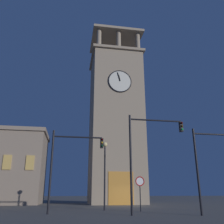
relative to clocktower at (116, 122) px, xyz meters
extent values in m
plane|color=#56544F|center=(-0.56, 5.96, -11.53)|extent=(200.00, 200.00, 0.00)
cube|color=gray|center=(0.00, -0.02, -0.61)|extent=(7.28, 7.15, 21.84)
cube|color=gray|center=(0.00, -0.02, 10.51)|extent=(7.88, 7.75, 0.40)
cylinder|color=gray|center=(-3.04, 2.96, 12.24)|extent=(0.70, 0.70, 3.07)
cylinder|color=gray|center=(0.00, 2.96, 12.24)|extent=(0.70, 0.70, 3.07)
cylinder|color=gray|center=(3.04, 2.96, 12.24)|extent=(0.70, 0.70, 3.07)
cylinder|color=gray|center=(-3.04, -2.99, 12.24)|extent=(0.70, 0.70, 3.07)
cylinder|color=gray|center=(0.00, -2.99, 12.24)|extent=(0.70, 0.70, 3.07)
cylinder|color=gray|center=(3.04, -2.99, 12.24)|extent=(0.70, 0.70, 3.07)
cube|color=gray|center=(0.00, -0.02, 13.98)|extent=(7.88, 7.75, 0.40)
cylinder|color=black|center=(0.00, -0.02, 15.57)|extent=(0.12, 0.12, 2.78)
cylinder|color=silver|center=(0.00, 3.62, 5.02)|extent=(3.26, 0.12, 3.26)
torus|color=black|center=(0.00, 3.64, 5.02)|extent=(3.42, 0.16, 3.42)
cube|color=black|center=(0.09, 3.72, 5.46)|extent=(0.30, 0.06, 0.90)
cube|color=black|center=(0.18, 3.72, 5.69)|extent=(0.47, 0.06, 1.37)
cube|color=orange|center=(0.00, 3.51, -9.53)|extent=(3.20, 0.24, 4.00)
cube|color=#E0B259|center=(11.37, 2.47, -6.51)|extent=(1.00, 0.12, 1.80)
cube|color=#E0B259|center=(14.09, 2.47, -6.51)|extent=(1.00, 0.12, 1.80)
cylinder|color=black|center=(7.77, 15.96, -8.53)|extent=(0.16, 0.16, 6.02)
cylinder|color=black|center=(5.90, 15.96, -5.98)|extent=(3.74, 0.12, 0.12)
cube|color=black|center=(4.03, 15.96, -6.41)|extent=(0.22, 0.30, 0.75)
sphere|color=#360505|center=(4.03, 16.14, -6.13)|extent=(0.16, 0.16, 0.16)
sphere|color=orange|center=(4.03, 16.14, -6.38)|extent=(0.16, 0.16, 0.16)
sphere|color=#063316|center=(4.03, 16.14, -6.63)|extent=(0.16, 0.16, 0.16)
cylinder|color=black|center=(-2.36, 18.65, -8.58)|extent=(0.16, 0.16, 5.90)
cylinder|color=black|center=(-4.55, 18.65, -5.99)|extent=(4.37, 0.12, 0.12)
cylinder|color=black|center=(2.20, 17.89, -8.06)|extent=(0.16, 0.16, 6.95)
cylinder|color=black|center=(0.20, 17.89, -4.90)|extent=(4.01, 0.12, 0.12)
cube|color=black|center=(-1.81, 17.89, -5.32)|extent=(0.22, 0.30, 0.75)
sphere|color=#360505|center=(-1.81, 18.07, -5.05)|extent=(0.16, 0.16, 0.16)
sphere|color=#392705|center=(-1.81, 18.07, -5.30)|extent=(0.16, 0.16, 0.16)
sphere|color=#18C154|center=(-1.81, 18.07, -5.55)|extent=(0.16, 0.16, 0.16)
cylinder|color=black|center=(3.33, 12.74, -8.81)|extent=(0.14, 0.14, 5.44)
sphere|color=#F9DB8C|center=(3.33, 12.74, -5.87)|extent=(0.44, 0.44, 0.44)
cylinder|color=black|center=(0.59, 14.32, -10.31)|extent=(0.08, 0.08, 2.45)
cylinder|color=white|center=(0.59, 14.36, -9.18)|extent=(0.70, 0.04, 0.70)
torus|color=red|center=(0.59, 14.38, -9.18)|extent=(0.78, 0.08, 0.78)
camera|label=1|loc=(6.41, 34.99, -10.11)|focal=39.57mm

